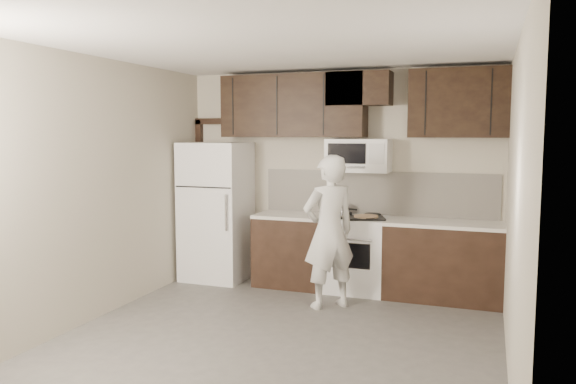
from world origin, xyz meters
The scene contains 14 objects.
floor centered at (0.00, 0.00, 0.00)m, with size 4.50×4.50×0.00m, color #514F4C.
back_wall centered at (0.00, 2.25, 1.35)m, with size 4.00×4.00×0.00m, color #BFB8A2.
ceiling centered at (0.00, 0.00, 2.70)m, with size 4.50×4.50×0.00m, color white.
counter_run centered at (0.60, 1.94, 0.46)m, with size 2.95×0.64×0.91m.
stove centered at (0.30, 1.94, 0.46)m, with size 0.76×0.66×0.94m.
backsplash centered at (0.50, 2.24, 1.18)m, with size 2.90×0.02×0.54m, color silver.
upper_cabinets centered at (0.21, 2.08, 2.28)m, with size 3.48×0.35×0.78m.
microwave centered at (0.30, 2.06, 1.65)m, with size 0.76×0.42×0.40m.
refrigerator centered at (-1.55, 1.89, 0.90)m, with size 0.80×0.76×1.80m.
door_trim centered at (-1.92, 2.21, 1.25)m, with size 0.50×0.08×2.12m.
saucepan centered at (0.12, 2.09, 0.97)m, with size 0.26×0.17×0.15m.
baking_tray centered at (0.45, 1.83, 0.92)m, with size 0.42×0.32×0.02m, color black.
pizza centered at (0.45, 1.83, 0.94)m, with size 0.29×0.29×0.02m, color beige.
person centered at (0.18, 1.20, 0.84)m, with size 0.62×0.40×1.69m, color white.
Camera 1 is at (1.80, -4.65, 1.93)m, focal length 35.00 mm.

